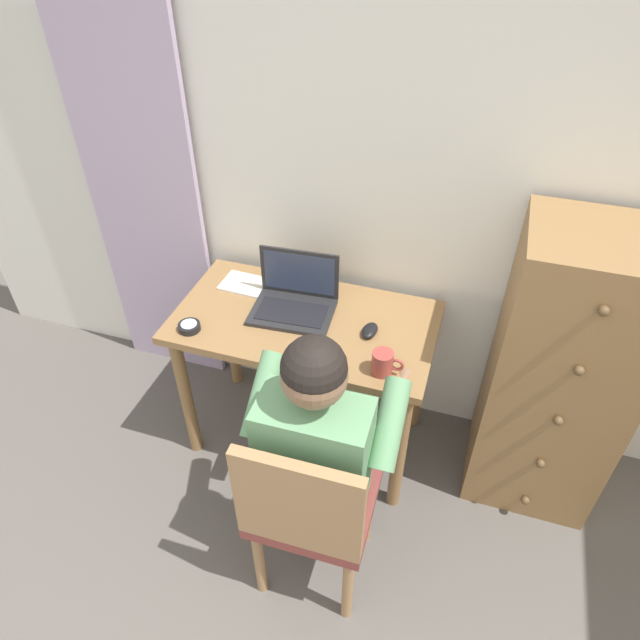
# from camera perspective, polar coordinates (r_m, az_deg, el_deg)

# --- Properties ---
(wall_back) EXTENTS (4.80, 0.05, 2.50)m
(wall_back) POSITION_cam_1_polar(r_m,az_deg,el_deg) (2.30, 10.41, 13.63)
(wall_back) COLOR silver
(wall_back) RESTS_ON ground_plane
(curtain_panel) EXTENTS (0.57, 0.03, 2.23)m
(curtain_panel) POSITION_cam_1_polar(r_m,az_deg,el_deg) (2.73, -17.76, 13.52)
(curtain_panel) COLOR #B29EBC
(curtain_panel) RESTS_ON ground_plane
(desk) EXTENTS (1.09, 0.60, 0.75)m
(desk) POSITION_cam_1_polar(r_m,az_deg,el_deg) (2.42, -1.53, -2.15)
(desk) COLOR olive
(desk) RESTS_ON ground_plane
(dresser) EXTENTS (0.51, 0.48, 1.29)m
(dresser) POSITION_cam_1_polar(r_m,az_deg,el_deg) (2.43, 22.92, -5.29)
(dresser) COLOR olive
(dresser) RESTS_ON ground_plane
(chair) EXTENTS (0.43, 0.41, 0.89)m
(chair) POSITION_cam_1_polar(r_m,az_deg,el_deg) (2.04, -1.11, -18.47)
(chair) COLOR brown
(chair) RESTS_ON ground_plane
(person_seated) EXTENTS (0.54, 0.59, 1.21)m
(person_seated) POSITION_cam_1_polar(r_m,az_deg,el_deg) (2.00, 0.45, -11.42)
(person_seated) COLOR #6B84AD
(person_seated) RESTS_ON ground_plane
(laptop) EXTENTS (0.36, 0.27, 0.24)m
(laptop) POSITION_cam_1_polar(r_m,az_deg,el_deg) (2.37, -2.57, 2.19)
(laptop) COLOR #232326
(laptop) RESTS_ON desk
(computer_mouse) EXTENTS (0.07, 0.11, 0.03)m
(computer_mouse) POSITION_cam_1_polar(r_m,az_deg,el_deg) (2.27, 5.06, -1.06)
(computer_mouse) COLOR black
(computer_mouse) RESTS_ON desk
(desk_clock) EXTENTS (0.09, 0.09, 0.03)m
(desk_clock) POSITION_cam_1_polar(r_m,az_deg,el_deg) (2.34, -13.08, -0.67)
(desk_clock) COLOR black
(desk_clock) RESTS_ON desk
(notebook_pad) EXTENTS (0.22, 0.16, 0.01)m
(notebook_pad) POSITION_cam_1_polar(r_m,az_deg,el_deg) (2.55, -7.56, 3.59)
(notebook_pad) COLOR silver
(notebook_pad) RESTS_ON desk
(coffee_mug) EXTENTS (0.12, 0.08, 0.09)m
(coffee_mug) POSITION_cam_1_polar(r_m,az_deg,el_deg) (2.09, 6.43, -4.33)
(coffee_mug) COLOR #9E3D38
(coffee_mug) RESTS_ON desk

